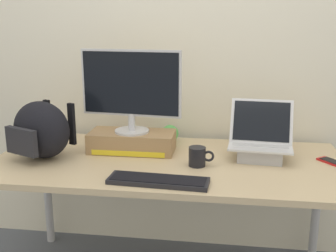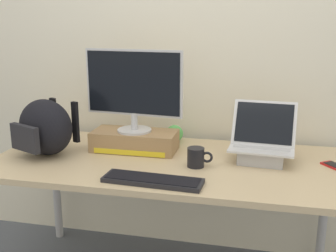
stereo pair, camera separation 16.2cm
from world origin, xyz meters
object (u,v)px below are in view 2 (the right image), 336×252
toner_box_yellow (135,141)px  coffee_mug (196,157)px  messenger_backpack (45,127)px  open_laptop (262,149)px  desktop_monitor (133,88)px  external_keyboard (153,180)px  plush_toy (175,134)px  cell_phone (336,166)px

toner_box_yellow → coffee_mug: (0.37, -0.19, -0.01)m
messenger_backpack → open_laptop: bearing=30.5°
desktop_monitor → external_keyboard: 0.58m
coffee_mug → desktop_monitor: bearing=153.5°
open_laptop → messenger_backpack: messenger_backpack is taller
external_keyboard → messenger_backpack: bearing=161.7°
external_keyboard → plush_toy: 0.64m
toner_box_yellow → desktop_monitor: (-0.00, -0.00, 0.29)m
messenger_backpack → plush_toy: messenger_backpack is taller
external_keyboard → cell_phone: bearing=28.1°
toner_box_yellow → plush_toy: size_ratio=4.60×
messenger_backpack → cell_phone: size_ratio=2.54×
desktop_monitor → coffee_mug: 0.51m
toner_box_yellow → open_laptop: bearing=-2.4°
toner_box_yellow → desktop_monitor: desktop_monitor is taller
messenger_backpack → plush_toy: 0.73m
open_laptop → external_keyboard: size_ratio=0.74×
open_laptop → toner_box_yellow: bearing=-177.7°
desktop_monitor → open_laptop: bearing=3.6°
open_laptop → plush_toy: (-0.50, 0.23, -0.01)m
toner_box_yellow → external_keyboard: toner_box_yellow is taller
toner_box_yellow → external_keyboard: size_ratio=1.02×
messenger_backpack → plush_toy: size_ratio=3.92×
open_laptop → coffee_mug: bearing=-148.4°
coffee_mug → open_laptop: bearing=27.0°
messenger_backpack → coffee_mug: messenger_backpack is taller
coffee_mug → cell_phone: bearing=11.5°
open_laptop → plush_toy: size_ratio=3.36×
toner_box_yellow → messenger_backpack: 0.48m
toner_box_yellow → open_laptop: 0.68m
cell_phone → open_laptop: bearing=139.2°
toner_box_yellow → plush_toy: 0.27m
toner_box_yellow → desktop_monitor: bearing=-98.1°
external_keyboard → cell_phone: (0.82, 0.38, -0.01)m
open_laptop → external_keyboard: 0.62m
toner_box_yellow → coffee_mug: bearing=-26.7°
desktop_monitor → cell_phone: 1.09m
desktop_monitor → coffee_mug: bearing=-20.6°
coffee_mug → cell_phone: (0.67, 0.14, -0.04)m
messenger_backpack → coffee_mug: (0.81, -0.02, -0.10)m
toner_box_yellow → plush_toy: (0.18, 0.20, -0.00)m
desktop_monitor → cell_phone: desktop_monitor is taller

